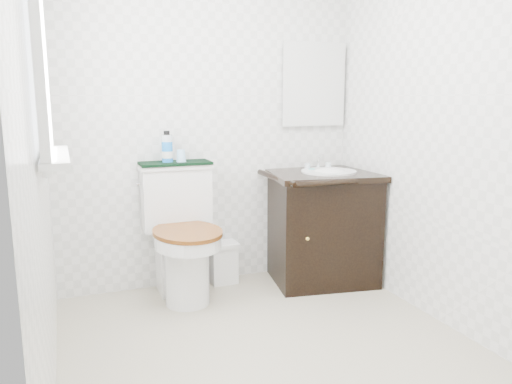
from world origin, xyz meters
TOP-DOWN VIEW (x-y plane):
  - floor at (0.00, 0.00)m, footprint 2.40×2.40m
  - wall_back at (0.00, 1.20)m, footprint 2.40×0.00m
  - wall_front at (0.00, -1.20)m, footprint 2.40×0.00m
  - wall_left at (-1.10, 0.00)m, footprint 0.00×2.40m
  - wall_right at (1.10, 0.00)m, footprint 0.00×2.40m
  - window at (-1.07, 0.25)m, footprint 0.02×0.70m
  - mirror at (0.82, 1.18)m, footprint 0.50×0.02m
  - toilet at (-0.28, 0.96)m, footprint 0.49×0.67m
  - vanity at (0.77, 0.90)m, footprint 0.85×0.76m
  - trash_bin at (0.06, 1.10)m, footprint 0.22×0.18m
  - towel at (-0.28, 1.09)m, footprint 0.48×0.22m
  - mouthwash_bottle at (-0.33, 1.10)m, footprint 0.07×0.07m
  - cup at (-0.24, 1.07)m, footprint 0.07×0.07m
  - soap_bar at (0.72, 0.99)m, footprint 0.07×0.05m

SIDE VIEW (x-z plane):
  - floor at x=0.00m, z-range 0.00..0.00m
  - trash_bin at x=0.06m, z-range 0.00..0.31m
  - toilet at x=-0.28m, z-range -0.06..0.84m
  - vanity at x=0.77m, z-range -0.03..0.89m
  - soap_bar at x=0.72m, z-range 0.82..0.84m
  - towel at x=-0.28m, z-range 0.90..0.92m
  - cup at x=-0.24m, z-range 0.92..1.00m
  - mouthwash_bottle at x=-0.33m, z-range 0.91..1.12m
  - wall_back at x=0.00m, z-range 0.00..2.40m
  - wall_front at x=0.00m, z-range 0.00..2.40m
  - wall_left at x=-1.10m, z-range 0.00..2.40m
  - wall_right at x=1.10m, z-range 0.00..2.40m
  - mirror at x=0.82m, z-range 1.15..1.75m
  - window at x=-1.07m, z-range 1.10..2.00m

